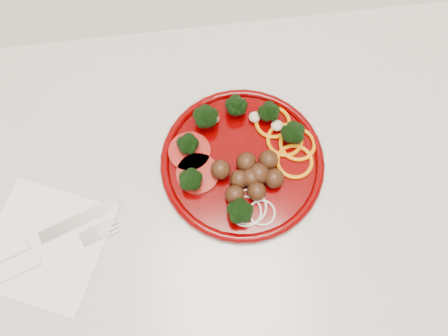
{
  "coord_description": "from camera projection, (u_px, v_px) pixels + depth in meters",
  "views": [
    {
      "loc": [
        0.05,
        1.48,
        1.54
      ],
      "look_at": [
        0.08,
        1.72,
        0.92
      ],
      "focal_mm": 35.0,
      "sensor_mm": 36.0,
      "label": 1
    }
  ],
  "objects": [
    {
      "name": "knife",
      "position": [
        24.0,
        245.0,
        0.64
      ],
      "size": [
        0.22,
        0.09,
        0.01
      ],
      "rotation": [
        0.0,
        0.0,
        0.34
      ],
      "color": "silver",
      "rests_on": "napkin"
    },
    {
      "name": "plate",
      "position": [
        242.0,
        160.0,
        0.67
      ],
      "size": [
        0.26,
        0.26,
        0.05
      ],
      "rotation": [
        0.0,
        0.0,
        -0.02
      ],
      "color": "#510000",
      "rests_on": "counter"
    },
    {
      "name": "counter",
      "position": [
        193.0,
        245.0,
        1.09
      ],
      "size": [
        2.4,
        0.6,
        0.9
      ],
      "color": "silver",
      "rests_on": "ground"
    },
    {
      "name": "napkin",
      "position": [
        45.0,
        245.0,
        0.64
      ],
      "size": [
        0.22,
        0.22,
        0.0
      ],
      "primitive_type": "cube",
      "rotation": [
        0.0,
        0.0,
        1.15
      ],
      "color": "white",
      "rests_on": "counter"
    },
    {
      "name": "fork",
      "position": [
        28.0,
        265.0,
        0.63
      ],
      "size": [
        0.2,
        0.09,
        0.01
      ],
      "rotation": [
        0.0,
        0.0,
        0.34
      ],
      "color": "white",
      "rests_on": "napkin"
    }
  ]
}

